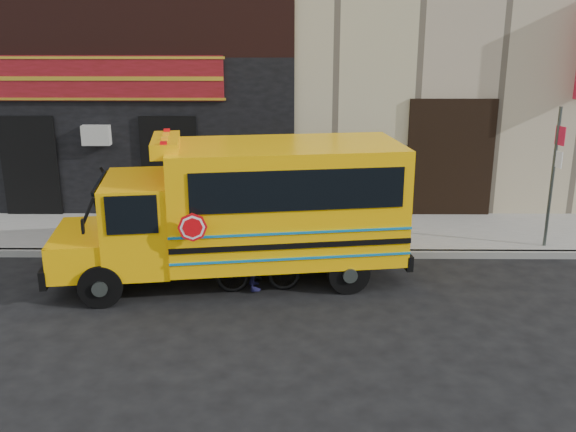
% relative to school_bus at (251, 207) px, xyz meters
% --- Properties ---
extents(ground, '(120.00, 120.00, 0.00)m').
position_rel_school_bus_xyz_m(ground, '(0.85, -1.36, -1.51)').
color(ground, black).
rests_on(ground, ground).
extents(curb, '(40.00, 0.20, 0.15)m').
position_rel_school_bus_xyz_m(curb, '(0.85, 1.24, -1.43)').
color(curb, gray).
rests_on(curb, ground).
extents(sidewalk, '(40.00, 3.00, 0.15)m').
position_rel_school_bus_xyz_m(sidewalk, '(0.85, 2.74, -1.43)').
color(sidewalk, slate).
rests_on(sidewalk, ground).
extents(school_bus, '(7.14, 3.12, 2.92)m').
position_rel_school_bus_xyz_m(school_bus, '(0.00, 0.00, 0.00)').
color(school_bus, black).
rests_on(school_bus, ground).
extents(sign_pole, '(0.12, 0.28, 3.27)m').
position_rel_school_bus_xyz_m(sign_pole, '(6.52, 1.62, 0.29)').
color(sign_pole, '#404844').
rests_on(sign_pole, ground).
extents(bicycle, '(1.66, 0.66, 0.97)m').
position_rel_school_bus_xyz_m(bicycle, '(0.17, -0.65, -1.02)').
color(bicycle, black).
rests_on(bicycle, ground).
extents(cyclist, '(0.54, 0.71, 1.73)m').
position_rel_school_bus_xyz_m(cyclist, '(0.07, -0.59, -0.65)').
color(cyclist, black).
rests_on(cyclist, ground).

